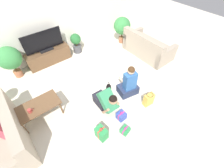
{
  "coord_description": "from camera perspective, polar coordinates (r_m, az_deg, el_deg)",
  "views": [
    {
      "loc": [
        -1.47,
        -2.22,
        3.27
      ],
      "look_at": [
        0.2,
        -0.15,
        0.45
      ],
      "focal_mm": 24.0,
      "sensor_mm": 36.0,
      "label": 1
    }
  ],
  "objects": [
    {
      "name": "gift_bag_a",
      "position": [
        4.0,
        13.77,
        -5.75
      ],
      "size": [
        0.28,
        0.19,
        0.38
      ],
      "rotation": [
        0.0,
        0.0,
        -0.11
      ],
      "color": "#E5B74C",
      "rests_on": "ground_plane"
    },
    {
      "name": "dog",
      "position": [
        4.1,
        -1.33,
        -1.98
      ],
      "size": [
        0.33,
        0.38,
        0.3
      ],
      "rotation": [
        0.0,
        0.0,
        5.58
      ],
      "color": "black",
      "rests_on": "ground_plane"
    },
    {
      "name": "wall_back",
      "position": [
        5.44,
        -22.24,
        22.34
      ],
      "size": [
        8.4,
        0.06,
        2.6
      ],
      "color": "white",
      "rests_on": "ground_plane"
    },
    {
      "name": "person_sitting",
      "position": [
        4.03,
        6.42,
        0.0
      ],
      "size": [
        0.59,
        0.55,
        0.97
      ],
      "rotation": [
        0.0,
        0.0,
        2.93
      ],
      "color": "#283351",
      "rests_on": "ground_plane"
    },
    {
      "name": "sofa_left",
      "position": [
        3.94,
        -36.13,
        -16.27
      ],
      "size": [
        0.9,
        1.71,
        0.84
      ],
      "rotation": [
        0.0,
        0.0,
        -1.57
      ],
      "color": "tan",
      "rests_on": "ground_plane"
    },
    {
      "name": "tv_console",
      "position": [
        5.56,
        -22.94,
        9.69
      ],
      "size": [
        1.4,
        0.43,
        0.48
      ],
      "color": "brown",
      "rests_on": "ground_plane"
    },
    {
      "name": "potted_plant_back_left",
      "position": [
        5.21,
        -34.49,
        7.95
      ],
      "size": [
        0.66,
        0.66,
        1.02
      ],
      "color": "#A36042",
      "rests_on": "ground_plane"
    },
    {
      "name": "person_kneeling",
      "position": [
        3.66,
        -2.33,
        -6.32
      ],
      "size": [
        0.36,
        0.82,
        0.8
      ],
      "rotation": [
        0.0,
        0.0,
        -0.04
      ],
      "color": "#23232D",
      "rests_on": "ground_plane"
    },
    {
      "name": "gift_box_b",
      "position": [
        3.44,
        -4.04,
        -18.18
      ],
      "size": [
        0.21,
        0.28,
        0.38
      ],
      "rotation": [
        0.0,
        0.0,
        0.11
      ],
      "color": "#2D934C",
      "rests_on": "ground_plane"
    },
    {
      "name": "gift_box_c",
      "position": [
        3.59,
        5.03,
        -17.12
      ],
      "size": [
        0.24,
        0.21,
        0.17
      ],
      "rotation": [
        0.0,
        0.0,
        0.22
      ],
      "color": "#2D934C",
      "rests_on": "ground_plane"
    },
    {
      "name": "mug",
      "position": [
        3.75,
        -28.83,
        -8.94
      ],
      "size": [
        0.12,
        0.08,
        0.09
      ],
      "color": "#B23D38",
      "rests_on": "coffee_table"
    },
    {
      "name": "potted_plant_back_right",
      "position": [
        5.71,
        -13.51,
        15.23
      ],
      "size": [
        0.37,
        0.37,
        0.71
      ],
      "color": "#4C4C51",
      "rests_on": "ground_plane"
    },
    {
      "name": "coffee_table",
      "position": [
        3.87,
        -26.45,
        -7.95
      ],
      "size": [
        0.99,
        0.53,
        0.47
      ],
      "color": "brown",
      "rests_on": "ground_plane"
    },
    {
      "name": "gift_box_a",
      "position": [
        3.71,
        3.57,
        -11.98
      ],
      "size": [
        0.21,
        0.2,
        0.26
      ],
      "rotation": [
        0.0,
        0.0,
        0.03
      ],
      "color": "#3D51BC",
      "rests_on": "ground_plane"
    },
    {
      "name": "ground_plane",
      "position": [
        4.22,
        -3.41,
        -4.26
      ],
      "size": [
        16.0,
        16.0,
        0.0
      ],
      "primitive_type": "plane",
      "color": "beige"
    },
    {
      "name": "potted_plant_corner_right",
      "position": [
        6.05,
        3.88,
        21.02
      ],
      "size": [
        0.63,
        0.63,
        1.0
      ],
      "color": "#A36042",
      "rests_on": "ground_plane"
    },
    {
      "name": "sofa_right",
      "position": [
        5.62,
        13.26,
        13.44
      ],
      "size": [
        0.9,
        1.71,
        0.84
      ],
      "rotation": [
        0.0,
        0.0,
        1.57
      ],
      "color": "tan",
      "rests_on": "ground_plane"
    },
    {
      "name": "tv",
      "position": [
        5.29,
        -24.6,
        14.18
      ],
      "size": [
        1.21,
        0.2,
        0.65
      ],
      "color": "black",
      "rests_on": "tv_console"
    }
  ]
}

